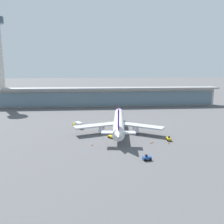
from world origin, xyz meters
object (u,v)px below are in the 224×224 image
(service_truck_mid_apron_yellow, at_px, (113,137))
(safety_cone_alpha, at_px, (151,143))
(service_truck_near_nose_blue, at_px, (147,158))
(safety_cone_delta, at_px, (92,145))
(service_truck_by_tail_yellow, at_px, (78,125))
(safety_cone_charlie, at_px, (169,143))
(safety_cone_bravo, at_px, (153,142))
(airliner_on_stand, at_px, (119,122))
(service_truck_under_wing_yellow, at_px, (169,139))

(service_truck_mid_apron_yellow, bearing_deg, safety_cone_alpha, -29.65)
(service_truck_near_nose_blue, xyz_separation_m, safety_cone_alpha, (5.71, 17.31, -0.56))
(safety_cone_delta, bearing_deg, service_truck_near_nose_blue, -41.98)
(service_truck_by_tail_yellow, height_order, safety_cone_alpha, service_truck_by_tail_yellow)
(service_truck_near_nose_blue, height_order, safety_cone_charlie, service_truck_near_nose_blue)
(safety_cone_delta, bearing_deg, service_truck_mid_apron_yellow, 43.27)
(service_truck_near_nose_blue, bearing_deg, safety_cone_alpha, 71.74)
(service_truck_near_nose_blue, height_order, safety_cone_bravo, service_truck_near_nose_blue)
(safety_cone_charlie, bearing_deg, airliner_on_stand, 132.59)
(service_truck_by_tail_yellow, xyz_separation_m, safety_cone_alpha, (31.60, -28.46, -1.37))
(airliner_on_stand, height_order, service_truck_near_nose_blue, airliner_on_stand)
(service_truck_near_nose_blue, height_order, safety_cone_alpha, service_truck_near_nose_blue)
(service_truck_by_tail_yellow, distance_m, safety_cone_bravo, 42.82)
(airliner_on_stand, relative_size, service_truck_by_tail_yellow, 7.52)
(service_truck_under_wing_yellow, relative_size, safety_cone_charlie, 4.21)
(safety_cone_bravo, xyz_separation_m, safety_cone_delta, (-25.50, -1.45, 0.00))
(service_truck_by_tail_yellow, relative_size, safety_cone_bravo, 10.64)
(safety_cone_alpha, bearing_deg, service_truck_mid_apron_yellow, 150.35)
(service_truck_mid_apron_yellow, distance_m, safety_cone_delta, 13.10)
(service_truck_under_wing_yellow, height_order, safety_cone_charlie, service_truck_under_wing_yellow)
(airliner_on_stand, distance_m, safety_cone_charlie, 27.87)
(service_truck_mid_apron_yellow, bearing_deg, safety_cone_delta, -136.73)
(safety_cone_bravo, bearing_deg, airliner_on_stand, 123.78)
(airliner_on_stand, relative_size, service_truck_under_wing_yellow, 19.01)
(service_truck_by_tail_yellow, distance_m, safety_cone_delta, 29.92)
(service_truck_near_nose_blue, height_order, service_truck_mid_apron_yellow, service_truck_mid_apron_yellow)
(airliner_on_stand, xyz_separation_m, safety_cone_bravo, (12.36, -18.48, -4.38))
(safety_cone_charlie, relative_size, safety_cone_delta, 1.00)
(airliner_on_stand, relative_size, safety_cone_charlie, 80.04)
(safety_cone_alpha, relative_size, safety_cone_charlie, 1.00)
(service_truck_near_nose_blue, height_order, safety_cone_delta, service_truck_near_nose_blue)
(service_truck_by_tail_yellow, bearing_deg, service_truck_under_wing_yellow, -32.07)
(service_truck_mid_apron_yellow, height_order, service_truck_by_tail_yellow, service_truck_by_tail_yellow)
(airliner_on_stand, relative_size, safety_cone_bravo, 80.04)
(service_truck_under_wing_yellow, xyz_separation_m, service_truck_mid_apron_yellow, (-23.49, 5.21, -0.07))
(service_truck_mid_apron_yellow, distance_m, safety_cone_alpha, 17.06)
(safety_cone_bravo, height_order, safety_cone_delta, same)
(airliner_on_stand, bearing_deg, safety_cone_delta, -123.40)
(service_truck_near_nose_blue, bearing_deg, airliner_on_stand, 98.53)
(airliner_on_stand, distance_m, service_truck_mid_apron_yellow, 12.17)
(airliner_on_stand, height_order, safety_cone_alpha, airliner_on_stand)
(service_truck_near_nose_blue, distance_m, service_truck_under_wing_yellow, 25.07)
(service_truck_under_wing_yellow, relative_size, safety_cone_delta, 4.21)
(safety_cone_bravo, bearing_deg, safety_cone_delta, -176.75)
(airliner_on_stand, height_order, safety_cone_charlie, airliner_on_stand)
(service_truck_mid_apron_yellow, relative_size, safety_cone_alpha, 8.63)
(safety_cone_alpha, bearing_deg, service_truck_by_tail_yellow, 137.99)
(airliner_on_stand, height_order, service_truck_mid_apron_yellow, airliner_on_stand)
(service_truck_under_wing_yellow, bearing_deg, service_truck_by_tail_yellow, 147.93)
(service_truck_near_nose_blue, distance_m, safety_cone_bravo, 19.47)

